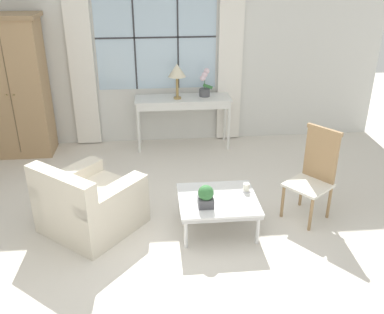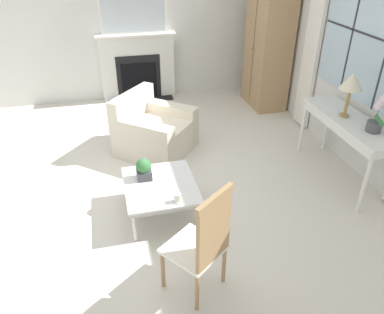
% 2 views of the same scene
% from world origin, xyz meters
% --- Properties ---
extents(ground_plane, '(14.00, 14.00, 0.00)m').
position_xyz_m(ground_plane, '(0.00, 0.00, 0.00)').
color(ground_plane, silver).
extents(wall_back_windowed, '(7.20, 0.14, 2.80)m').
position_xyz_m(wall_back_windowed, '(0.00, 3.02, 1.40)').
color(wall_back_windowed, silver).
rests_on(wall_back_windowed, ground_plane).
extents(armoire, '(0.97, 0.59, 2.09)m').
position_xyz_m(armoire, '(-2.10, 2.69, 1.05)').
color(armoire, tan).
rests_on(armoire, ground_plane).
extents(console_table, '(1.49, 0.47, 0.81)m').
position_xyz_m(console_table, '(0.38, 2.71, 0.72)').
color(console_table, white).
rests_on(console_table, ground_plane).
extents(table_lamp, '(0.27, 0.27, 0.54)m').
position_xyz_m(table_lamp, '(0.29, 2.67, 1.23)').
color(table_lamp, '#9E7F47').
rests_on(table_lamp, console_table).
extents(potted_orchid, '(0.21, 0.17, 0.44)m').
position_xyz_m(potted_orchid, '(0.72, 2.75, 0.99)').
color(potted_orchid, '#4C4C51').
rests_on(potted_orchid, console_table).
extents(armchair_upholstered, '(1.28, 1.28, 0.83)m').
position_xyz_m(armchair_upholstered, '(-0.84, 0.49, 0.29)').
color(armchair_upholstered, beige).
rests_on(armchair_upholstered, ground_plane).
extents(side_chair_wooden, '(0.62, 0.62, 1.08)m').
position_xyz_m(side_chair_wooden, '(1.72, 0.53, 0.58)').
color(side_chair_wooden, white).
rests_on(side_chair_wooden, ground_plane).
extents(coffee_table, '(0.86, 0.77, 0.38)m').
position_xyz_m(coffee_table, '(0.58, 0.35, 0.34)').
color(coffee_table, silver).
rests_on(coffee_table, ground_plane).
extents(potted_plant_small, '(0.17, 0.17, 0.25)m').
position_xyz_m(potted_plant_small, '(0.42, 0.20, 0.51)').
color(potted_plant_small, '#4C4C51').
rests_on(potted_plant_small, coffee_table).
extents(pillar_candle, '(0.10, 0.10, 0.11)m').
position_xyz_m(pillar_candle, '(0.92, 0.48, 0.43)').
color(pillar_candle, silver).
rests_on(pillar_candle, coffee_table).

